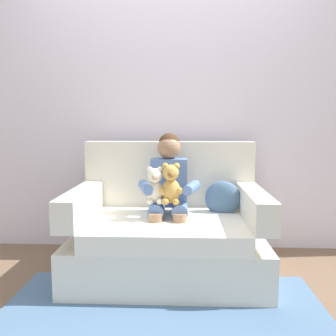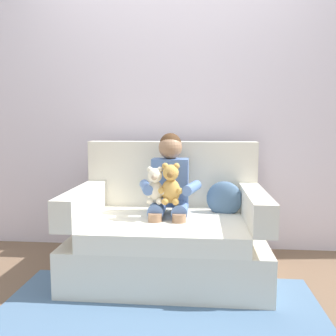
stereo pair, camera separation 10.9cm
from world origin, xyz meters
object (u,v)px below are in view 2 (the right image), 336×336
at_px(armchair, 168,233).
at_px(seated_child, 170,185).
at_px(plush_honey, 171,185).
at_px(plush_cream, 155,186).
at_px(throw_pillow, 224,199).

distance_m(armchair, seated_child, 0.34).
height_order(armchair, plush_honey, armchair).
distance_m(plush_cream, throw_pillow, 0.55).
relative_size(plush_honey, throw_pillow, 1.07).
bearing_deg(armchair, plush_cream, -127.76).
height_order(seated_child, plush_honey, seated_child).
bearing_deg(armchair, seated_child, 77.35).
xyz_separation_m(seated_child, plush_cream, (-0.09, -0.13, 0.01)).
bearing_deg(plush_honey, plush_cream, 170.55).
bearing_deg(throw_pillow, armchair, -162.49).
relative_size(armchair, seated_child, 1.60).
bearing_deg(throw_pillow, seated_child, -166.11).
distance_m(seated_child, throw_pillow, 0.42).
distance_m(plush_cream, plush_honey, 0.11).
bearing_deg(plush_cream, throw_pillow, 33.38).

